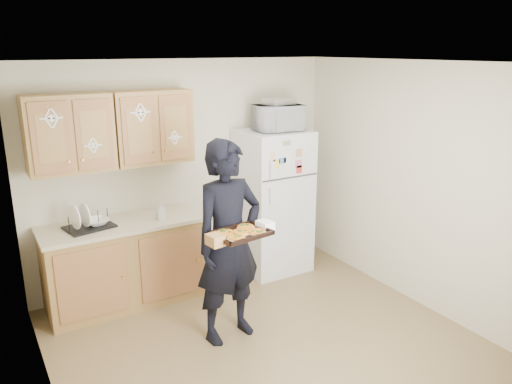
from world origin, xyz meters
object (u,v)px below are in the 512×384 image
refrigerator (273,201)px  person (229,242)px  baking_tray (241,234)px  microwave (278,118)px  dish_rack (89,219)px

refrigerator → person: size_ratio=0.91×
baking_tray → microwave: microwave is taller
dish_rack → microwave: bearing=-2.7°
dish_rack → baking_tray: bearing=-57.0°
person → dish_rack: 1.48m
baking_tray → dish_rack: 1.70m
person → dish_rack: bearing=123.0°
person → microwave: size_ratio=3.54×
refrigerator → person: (-1.16, -1.07, 0.08)m
refrigerator → microwave: size_ratio=3.22×
refrigerator → baking_tray: refrigerator is taller
microwave → dish_rack: microwave is taller
person → dish_rack: (-0.96, 1.12, 0.05)m
person → dish_rack: size_ratio=4.23×
baking_tray → microwave: size_ratio=0.86×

